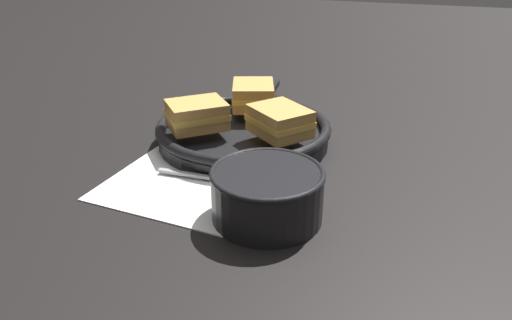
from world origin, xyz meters
TOP-DOWN VIEW (x-y plane):
  - ground_plane at (0.00, 0.00)m, footprint 4.00×4.00m
  - napkin at (-0.04, -0.02)m, footprint 0.29×0.26m
  - soup_bowl at (0.09, -0.08)m, footprint 0.15×0.15m
  - spoon at (0.01, -0.01)m, footprint 0.18×0.03m
  - skillet at (-0.03, 0.15)m, footprint 0.32×0.45m
  - sandwich_near_left at (0.05, 0.11)m, footprint 0.13×0.12m
  - sandwich_near_right at (-0.03, 0.23)m, footprint 0.11×0.12m
  - sandwich_far_left at (-0.09, 0.10)m, footprint 0.13×0.12m

SIDE VIEW (x-z plane):
  - ground_plane at x=0.00m, z-range 0.00..0.00m
  - napkin at x=-0.04m, z-range 0.00..0.00m
  - spoon at x=0.01m, z-range 0.00..0.01m
  - skillet at x=-0.03m, z-range 0.00..0.04m
  - soup_bowl at x=0.09m, z-range 0.00..0.08m
  - sandwich_near_left at x=0.05m, z-range 0.04..0.09m
  - sandwich_near_right at x=-0.03m, z-range 0.04..0.09m
  - sandwich_far_left at x=-0.09m, z-range 0.04..0.09m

